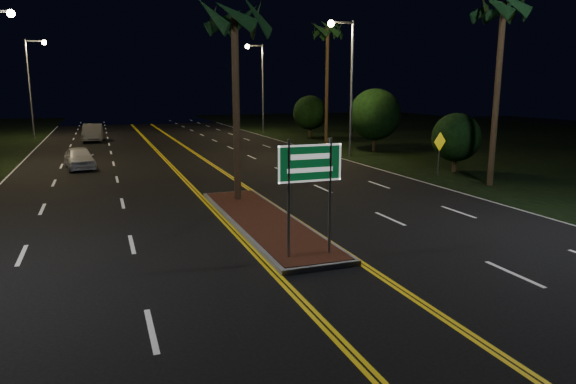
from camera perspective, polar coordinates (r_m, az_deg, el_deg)
name	(u,v)px	position (r m, az deg, el deg)	size (l,w,h in m)	color
ground	(356,298)	(11.91, 7.62, -11.65)	(120.00, 120.00, 0.00)	black
grass_right	(530,142)	(49.61, 25.27, 5.02)	(40.00, 110.00, 0.01)	black
median_island	(263,221)	(18.03, -2.76, -3.22)	(2.25, 10.25, 0.17)	gray
highway_sign	(310,174)	(13.67, 2.44, 1.99)	(1.80, 0.08, 3.20)	gray
streetlight_left_far	(33,77)	(53.93, -26.48, 11.38)	(1.91, 0.44, 9.00)	gray
streetlight_right_mid	(347,73)	(35.39, 6.54, 13.04)	(1.91, 0.44, 9.00)	gray
streetlight_right_far	(259,78)	(54.02, -3.22, 12.54)	(1.91, 0.44, 9.00)	gray
palm_median	(234,19)	(20.97, -5.98, 18.60)	(2.40, 2.40, 8.30)	#382819
palm_right_near	(504,8)	(26.68, 22.85, 18.30)	(2.40, 2.40, 9.30)	#382819
palm_right_far	(328,32)	(43.77, 4.43, 17.35)	(2.40, 2.40, 10.30)	#382819
shrub_near	(456,137)	(30.27, 18.18, 5.78)	(2.70, 2.70, 3.30)	#382819
shrub_mid	(375,115)	(38.79, 9.63, 8.48)	(3.78, 3.78, 4.62)	#382819
shrub_far	(310,113)	(49.50, 2.46, 8.80)	(3.24, 3.24, 3.96)	#382819
car_near	(79,156)	(32.49, -22.19, 3.73)	(1.92, 4.47, 1.49)	silver
car_far	(93,131)	(49.08, -20.89, 6.34)	(2.27, 5.29, 1.76)	#989CA0
warning_sign	(439,148)	(28.51, 16.48, 4.71)	(0.94, 0.36, 2.36)	gray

